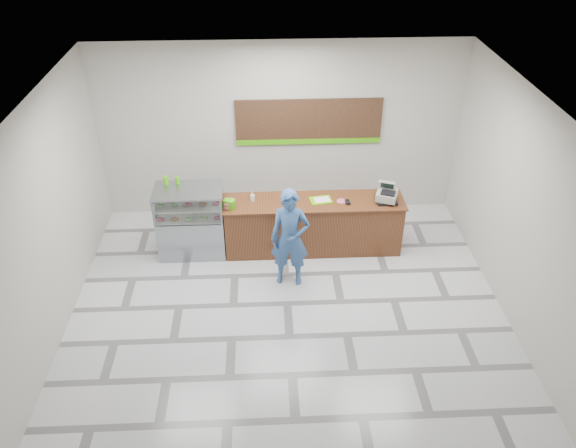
{
  "coord_description": "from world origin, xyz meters",
  "views": [
    {
      "loc": [
        -0.32,
        -7.01,
        6.24
      ],
      "look_at": [
        0.05,
        0.9,
        0.98
      ],
      "focal_mm": 35.0,
      "sensor_mm": 36.0,
      "label": 1
    }
  ],
  "objects_px": {
    "sales_counter": "(313,225)",
    "customer": "(290,238)",
    "display_case": "(191,221)",
    "cash_register": "(387,195)",
    "serving_tray": "(321,200)"
  },
  "relations": [
    {
      "from": "display_case",
      "to": "cash_register",
      "type": "xyz_separation_m",
      "value": [
        3.51,
        -0.05,
        0.48
      ]
    },
    {
      "from": "cash_register",
      "to": "serving_tray",
      "type": "height_order",
      "value": "cash_register"
    },
    {
      "from": "cash_register",
      "to": "customer",
      "type": "height_order",
      "value": "customer"
    },
    {
      "from": "cash_register",
      "to": "serving_tray",
      "type": "bearing_deg",
      "value": -161.9
    },
    {
      "from": "display_case",
      "to": "serving_tray",
      "type": "height_order",
      "value": "display_case"
    },
    {
      "from": "cash_register",
      "to": "serving_tray",
      "type": "distance_m",
      "value": 1.18
    },
    {
      "from": "sales_counter",
      "to": "serving_tray",
      "type": "distance_m",
      "value": 0.54
    },
    {
      "from": "display_case",
      "to": "cash_register",
      "type": "distance_m",
      "value": 3.55
    },
    {
      "from": "display_case",
      "to": "cash_register",
      "type": "height_order",
      "value": "cash_register"
    },
    {
      "from": "sales_counter",
      "to": "customer",
      "type": "height_order",
      "value": "customer"
    },
    {
      "from": "serving_tray",
      "to": "sales_counter",
      "type": "bearing_deg",
      "value": 174.62
    },
    {
      "from": "sales_counter",
      "to": "display_case",
      "type": "relative_size",
      "value": 2.45
    },
    {
      "from": "cash_register",
      "to": "customer",
      "type": "bearing_deg",
      "value": -132.05
    },
    {
      "from": "sales_counter",
      "to": "serving_tray",
      "type": "bearing_deg",
      "value": 4.64
    },
    {
      "from": "sales_counter",
      "to": "cash_register",
      "type": "relative_size",
      "value": 6.88
    }
  ]
}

